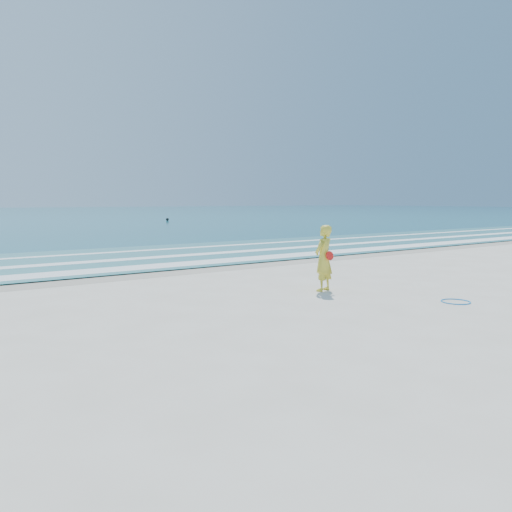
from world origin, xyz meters
TOP-DOWN VIEW (x-y plane):
  - ground at (0.00, 0.00)m, footprint 400.00×400.00m
  - wet_sand at (0.00, 9.00)m, footprint 400.00×2.40m
  - shallow at (0.00, 14.00)m, footprint 400.00×10.00m
  - foam_near at (0.00, 10.30)m, footprint 400.00×1.40m
  - foam_mid at (0.00, 13.20)m, footprint 400.00×0.90m
  - foam_far at (0.00, 16.50)m, footprint 400.00×0.60m
  - hoop at (3.96, -0.60)m, footprint 0.83×0.83m
  - buoy at (19.86, 51.44)m, footprint 0.39×0.39m
  - woman at (2.22, 2.61)m, footprint 0.82×0.67m

SIDE VIEW (x-z plane):
  - ground at x=0.00m, z-range 0.00..0.00m
  - wet_sand at x=0.00m, z-range 0.00..0.00m
  - hoop at x=3.96m, z-range 0.00..0.03m
  - shallow at x=0.00m, z-range 0.04..0.05m
  - foam_near at x=0.00m, z-range 0.05..0.06m
  - foam_mid at x=0.00m, z-range 0.05..0.06m
  - foam_far at x=0.00m, z-range 0.05..0.06m
  - buoy at x=19.86m, z-range 0.04..0.43m
  - woman at x=2.22m, z-range 0.00..1.94m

